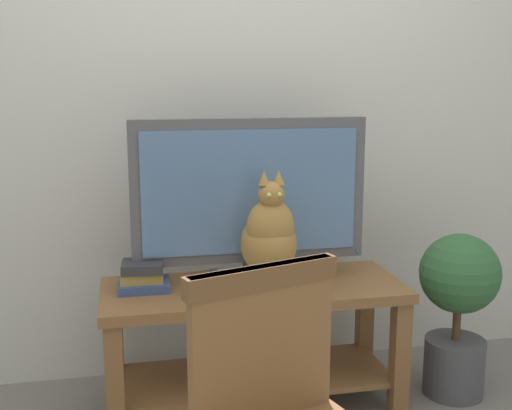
% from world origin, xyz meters
% --- Properties ---
extents(back_wall, '(7.00, 0.12, 2.80)m').
position_xyz_m(back_wall, '(0.00, 0.96, 1.40)').
color(back_wall, beige).
rests_on(back_wall, ground).
extents(tv_stand, '(1.27, 0.50, 0.55)m').
position_xyz_m(tv_stand, '(0.03, 0.48, 0.38)').
color(tv_stand, brown).
rests_on(tv_stand, ground).
extents(tv, '(1.00, 0.20, 0.70)m').
position_xyz_m(tv, '(0.03, 0.55, 0.92)').
color(tv, '#4C4C51').
rests_on(tv, tv_stand).
extents(media_box, '(0.39, 0.25, 0.06)m').
position_xyz_m(media_box, '(0.08, 0.42, 0.58)').
color(media_box, '#ADADB2').
rests_on(media_box, tv_stand).
extents(cat, '(0.23, 0.34, 0.44)m').
position_xyz_m(cat, '(0.08, 0.41, 0.77)').
color(cat, olive).
rests_on(cat, media_box).
extents(book_stack, '(0.21, 0.17, 0.12)m').
position_xyz_m(book_stack, '(-0.43, 0.52, 0.60)').
color(book_stack, '#33477A').
rests_on(book_stack, tv_stand).
extents(potted_plant, '(0.35, 0.35, 0.74)m').
position_xyz_m(potted_plant, '(0.93, 0.39, 0.43)').
color(potted_plant, '#47474C').
rests_on(potted_plant, ground).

